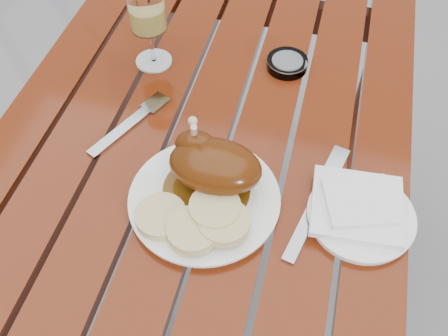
{
  "coord_description": "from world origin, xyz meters",
  "views": [
    {
      "loc": [
        0.2,
        -0.61,
        1.48
      ],
      "look_at": [
        0.07,
        -0.09,
        0.78
      ],
      "focal_mm": 40.0,
      "sensor_mm": 36.0,
      "label": 1
    }
  ],
  "objects_px": {
    "dinner_plate": "(204,200)",
    "side_plate": "(361,216)",
    "ashtray": "(287,64)",
    "wine_glass": "(149,27)",
    "table": "(205,234)"
  },
  "relations": [
    {
      "from": "ashtray",
      "to": "wine_glass",
      "type": "bearing_deg",
      "value": -169.59
    },
    {
      "from": "table",
      "to": "side_plate",
      "type": "height_order",
      "value": "side_plate"
    },
    {
      "from": "dinner_plate",
      "to": "ashtray",
      "type": "distance_m",
      "value": 0.39
    },
    {
      "from": "table",
      "to": "wine_glass",
      "type": "relative_size",
      "value": 6.44
    },
    {
      "from": "dinner_plate",
      "to": "side_plate",
      "type": "distance_m",
      "value": 0.27
    },
    {
      "from": "table",
      "to": "wine_glass",
      "type": "bearing_deg",
      "value": 130.31
    },
    {
      "from": "dinner_plate",
      "to": "wine_glass",
      "type": "height_order",
      "value": "wine_glass"
    },
    {
      "from": "dinner_plate",
      "to": "side_plate",
      "type": "xyz_separation_m",
      "value": [
        0.27,
        0.03,
        -0.0
      ]
    },
    {
      "from": "table",
      "to": "dinner_plate",
      "type": "xyz_separation_m",
      "value": [
        0.05,
        -0.15,
        0.38
      ]
    },
    {
      "from": "ashtray",
      "to": "side_plate",
      "type": "bearing_deg",
      "value": -62.03
    },
    {
      "from": "table",
      "to": "side_plate",
      "type": "xyz_separation_m",
      "value": [
        0.32,
        -0.11,
        0.38
      ]
    },
    {
      "from": "wine_glass",
      "to": "side_plate",
      "type": "distance_m",
      "value": 0.57
    },
    {
      "from": "table",
      "to": "wine_glass",
      "type": "xyz_separation_m",
      "value": [
        -0.16,
        0.19,
        0.47
      ]
    },
    {
      "from": "wine_glass",
      "to": "dinner_plate",
      "type": "bearing_deg",
      "value": -57.94
    },
    {
      "from": "side_plate",
      "to": "table",
      "type": "bearing_deg",
      "value": 160.29
    }
  ]
}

